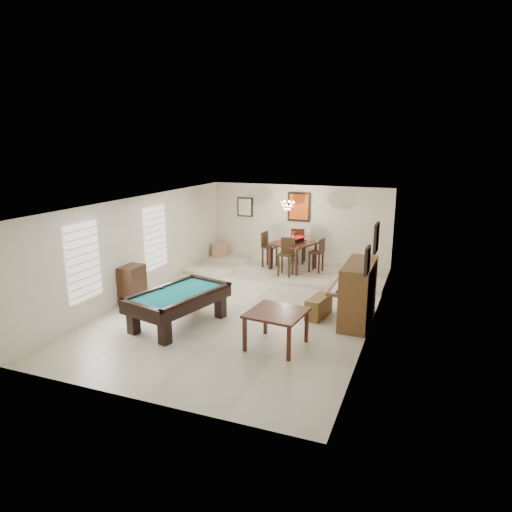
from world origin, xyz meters
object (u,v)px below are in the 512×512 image
Objects in this scene: square_table at (276,329)px; piano_bench at (319,307)px; dining_chair_south at (286,257)px; apothecary_chest at (132,285)px; dining_table at (293,254)px; dining_chair_north at (298,245)px; pool_table at (179,309)px; dining_chair_west at (270,250)px; corner_bench at (220,249)px; dining_chair_east at (316,255)px; chandelier at (288,202)px; upright_piano at (351,292)px; flower_vase at (293,235)px.

square_table is 1.22× the size of piano_bench.
dining_chair_south is (-1.62, 2.56, 0.43)m from piano_bench.
dining_table is (2.93, 4.13, 0.11)m from apothecary_chest.
dining_chair_north reaches higher than piano_bench.
pool_table is at bearing -104.79° from dining_chair_south.
dining_chair_north is 1.05m from dining_chair_west.
apothecary_chest reaches higher than corner_bench.
dining_chair_north reaches higher than dining_chair_east.
dining_chair_east is at bearing 45.52° from dining_chair_south.
pool_table is 1.96m from apothecary_chest.
dining_chair_east is at bearing 4.95° from chandelier.
chandelier is at bearing 55.44° from apothecary_chest.
upright_piano is at bearing -130.14° from dining_chair_west.
dining_chair_north is (-0.04, 0.76, -0.50)m from flower_vase.
chandelier is (-0.91, -0.08, 1.56)m from dining_chair_east.
piano_bench is at bearing -63.85° from flower_vase.
upright_piano is at bearing 8.66° from apothecary_chest.
dining_chair_west is 2.25× the size of corner_bench.
dining_chair_south is (0.01, -0.77, 0.07)m from dining_table.
upright_piano is (3.49, 1.60, 0.32)m from pool_table.
chandelier is (-1.39, 5.07, 1.83)m from square_table.
pool_table is 2.38m from square_table.
pool_table reaches higher than square_table.
chandelier reaches higher than square_table.
piano_bench is at bearing -179.74° from upright_piano.
apothecary_chest is at bearing -34.14° from dining_chair_east.
dining_chair_west reaches higher than dining_chair_east.
dining_table is at bearing 90.43° from pool_table.
dining_chair_south and dining_chair_west have the same top height.
flower_vase reaches higher than pool_table.
dining_chair_south is at bearing 48.84° from apothecary_chest.
apothecary_chest is at bearing -91.10° from corner_bench.
dining_chair_west is (-0.75, -0.01, 0.07)m from dining_table.
dining_chair_south is at bearing 87.99° from pool_table.
corner_bench is at bearing 124.57° from square_table.
dining_chair_north is 2.37× the size of corner_bench.
dining_chair_north reaches higher than dining_table.
upright_piano is 1.43× the size of dining_table.
apothecary_chest is 5.68m from dining_chair_north.
flower_vase is 0.91m from dining_chair_north.
corner_bench is 0.82× the size of chandelier.
square_table is 0.96× the size of dining_chair_west.
dining_table reaches higher than piano_bench.
dining_table reaches higher than corner_bench.
piano_bench is 3.56× the size of flower_vase.
pool_table is 5.23m from chandelier.
dining_chair_north is at bearing 82.12° from chandelier.
chandelier reaches higher than pool_table.
flower_vase is 0.22× the size of dining_chair_south.
chandelier reaches higher than apothecary_chest.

